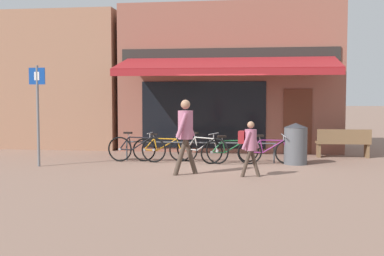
{
  "coord_description": "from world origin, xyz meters",
  "views": [
    {
      "loc": [
        1.05,
        -12.72,
        1.88
      ],
      "look_at": [
        -0.64,
        -0.51,
        1.05
      ],
      "focal_mm": 45.0,
      "sensor_mm": 36.0,
      "label": 1
    }
  ],
  "objects_px": {
    "bicycle_black": "(137,149)",
    "bicycle_green": "(230,151)",
    "pedestrian_adult": "(185,129)",
    "pedestrian_child": "(249,142)",
    "bicycle_silver": "(202,149)",
    "bicycle_purple": "(268,151)",
    "litter_bin": "(296,144)",
    "bicycle_orange": "(162,149)",
    "park_bench": "(343,142)",
    "parking_sign": "(38,105)"
  },
  "relations": [
    {
      "from": "bicycle_silver",
      "to": "bicycle_orange",
      "type": "bearing_deg",
      "value": -161.5
    },
    {
      "from": "pedestrian_child",
      "to": "litter_bin",
      "type": "xyz_separation_m",
      "value": [
        1.22,
        2.24,
        -0.24
      ]
    },
    {
      "from": "litter_bin",
      "to": "bicycle_orange",
      "type": "bearing_deg",
      "value": 178.91
    },
    {
      "from": "pedestrian_adult",
      "to": "pedestrian_child",
      "type": "distance_m",
      "value": 1.54
    },
    {
      "from": "parking_sign",
      "to": "bicycle_purple",
      "type": "bearing_deg",
      "value": 11.28
    },
    {
      "from": "bicycle_silver",
      "to": "pedestrian_adult",
      "type": "relative_size",
      "value": 0.88
    },
    {
      "from": "bicycle_purple",
      "to": "pedestrian_adult",
      "type": "relative_size",
      "value": 0.95
    },
    {
      "from": "bicycle_green",
      "to": "bicycle_purple",
      "type": "xyz_separation_m",
      "value": [
        1.04,
        -0.07,
        0.01
      ]
    },
    {
      "from": "bicycle_orange",
      "to": "park_bench",
      "type": "bearing_deg",
      "value": 10.29
    },
    {
      "from": "litter_bin",
      "to": "park_bench",
      "type": "height_order",
      "value": "litter_bin"
    },
    {
      "from": "bicycle_silver",
      "to": "park_bench",
      "type": "distance_m",
      "value": 4.46
    },
    {
      "from": "litter_bin",
      "to": "parking_sign",
      "type": "bearing_deg",
      "value": -168.79
    },
    {
      "from": "bicycle_silver",
      "to": "pedestrian_adult",
      "type": "height_order",
      "value": "pedestrian_adult"
    },
    {
      "from": "bicycle_green",
      "to": "bicycle_purple",
      "type": "relative_size",
      "value": 0.96
    },
    {
      "from": "bicycle_silver",
      "to": "bicycle_purple",
      "type": "bearing_deg",
      "value": 22.77
    },
    {
      "from": "bicycle_orange",
      "to": "bicycle_silver",
      "type": "height_order",
      "value": "bicycle_silver"
    },
    {
      "from": "bicycle_orange",
      "to": "pedestrian_child",
      "type": "bearing_deg",
      "value": -48.72
    },
    {
      "from": "bicycle_purple",
      "to": "park_bench",
      "type": "relative_size",
      "value": 1.05
    },
    {
      "from": "pedestrian_adult",
      "to": "bicycle_silver",
      "type": "bearing_deg",
      "value": 74.39
    },
    {
      "from": "bicycle_silver",
      "to": "pedestrian_adult",
      "type": "xyz_separation_m",
      "value": [
        -0.15,
        -2.06,
        0.71
      ]
    },
    {
      "from": "bicycle_black",
      "to": "bicycle_orange",
      "type": "distance_m",
      "value": 0.74
    },
    {
      "from": "pedestrian_child",
      "to": "litter_bin",
      "type": "relative_size",
      "value": 1.15
    },
    {
      "from": "bicycle_purple",
      "to": "bicycle_black",
      "type": "bearing_deg",
      "value": 170.38
    },
    {
      "from": "bicycle_purple",
      "to": "pedestrian_adult",
      "type": "distance_m",
      "value": 2.9
    },
    {
      "from": "litter_bin",
      "to": "park_bench",
      "type": "xyz_separation_m",
      "value": [
        1.54,
        1.63,
        -0.11
      ]
    },
    {
      "from": "bicycle_orange",
      "to": "park_bench",
      "type": "distance_m",
      "value": 5.51
    },
    {
      "from": "bicycle_orange",
      "to": "litter_bin",
      "type": "height_order",
      "value": "litter_bin"
    },
    {
      "from": "bicycle_orange",
      "to": "pedestrian_child",
      "type": "relative_size",
      "value": 1.31
    },
    {
      "from": "bicycle_green",
      "to": "pedestrian_child",
      "type": "relative_size",
      "value": 1.25
    },
    {
      "from": "bicycle_silver",
      "to": "litter_bin",
      "type": "height_order",
      "value": "litter_bin"
    },
    {
      "from": "bicycle_black",
      "to": "park_bench",
      "type": "bearing_deg",
      "value": 20.31
    },
    {
      "from": "litter_bin",
      "to": "pedestrian_adult",
      "type": "bearing_deg",
      "value": -142.11
    },
    {
      "from": "bicycle_black",
      "to": "pedestrian_adult",
      "type": "xyz_separation_m",
      "value": [
        1.7,
        -1.96,
        0.71
      ]
    },
    {
      "from": "bicycle_orange",
      "to": "litter_bin",
      "type": "bearing_deg",
      "value": -7.27
    },
    {
      "from": "bicycle_silver",
      "to": "parking_sign",
      "type": "distance_m",
      "value": 4.58
    },
    {
      "from": "litter_bin",
      "to": "parking_sign",
      "type": "height_order",
      "value": "parking_sign"
    },
    {
      "from": "pedestrian_adult",
      "to": "litter_bin",
      "type": "height_order",
      "value": "pedestrian_adult"
    },
    {
      "from": "bicycle_green",
      "to": "litter_bin",
      "type": "distance_m",
      "value": 1.8
    },
    {
      "from": "bicycle_black",
      "to": "bicycle_green",
      "type": "distance_m",
      "value": 2.65
    },
    {
      "from": "bicycle_orange",
      "to": "park_bench",
      "type": "xyz_separation_m",
      "value": [
        5.28,
        1.56,
        0.1
      ]
    },
    {
      "from": "bicycle_green",
      "to": "pedestrian_adult",
      "type": "bearing_deg",
      "value": -141.59
    },
    {
      "from": "bicycle_green",
      "to": "parking_sign",
      "type": "distance_m",
      "value": 5.33
    },
    {
      "from": "bicycle_orange",
      "to": "bicycle_green",
      "type": "height_order",
      "value": "bicycle_orange"
    },
    {
      "from": "bicycle_orange",
      "to": "bicycle_silver",
      "type": "distance_m",
      "value": 1.16
    },
    {
      "from": "pedestrian_child",
      "to": "litter_bin",
      "type": "height_order",
      "value": "pedestrian_child"
    },
    {
      "from": "bicycle_silver",
      "to": "litter_bin",
      "type": "relative_size",
      "value": 1.39
    },
    {
      "from": "bicycle_orange",
      "to": "pedestrian_child",
      "type": "xyz_separation_m",
      "value": [
        2.52,
        -2.31,
        0.45
      ]
    },
    {
      "from": "bicycle_green",
      "to": "parking_sign",
      "type": "relative_size",
      "value": 0.61
    },
    {
      "from": "bicycle_black",
      "to": "bicycle_purple",
      "type": "height_order",
      "value": "bicycle_black"
    },
    {
      "from": "bicycle_silver",
      "to": "bicycle_black",
      "type": "bearing_deg",
      "value": -151.64
    }
  ]
}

